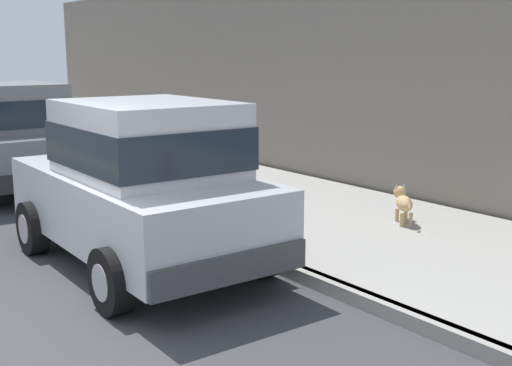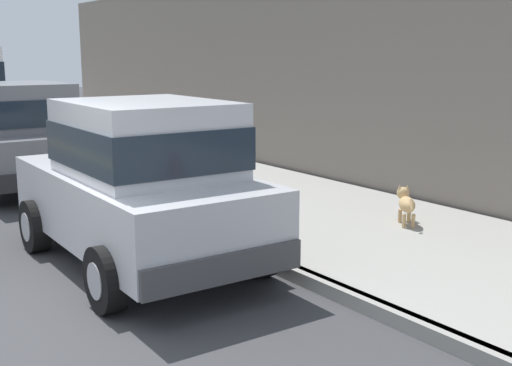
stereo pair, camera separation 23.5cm
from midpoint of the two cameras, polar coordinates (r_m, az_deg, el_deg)
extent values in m
cube|color=gray|center=(7.38, 1.95, -6.92)|extent=(0.16, 64.00, 0.14)
cube|color=#99968E|center=(8.55, 11.61, -4.58)|extent=(3.60, 64.00, 0.14)
cube|color=#BCBCC1|center=(7.45, -9.38, -1.84)|extent=(1.80, 3.73, 0.76)
cube|color=#BCBCC1|center=(7.09, -8.72, 3.92)|extent=(1.55, 1.93, 0.80)
cube|color=#19232D|center=(7.10, -8.71, 3.44)|extent=(1.59, 1.97, 0.44)
cube|color=#424243|center=(9.13, -14.13, -1.15)|extent=(1.69, 0.23, 0.28)
cube|color=#424243|center=(5.99, -1.91, -7.35)|extent=(1.69, 0.23, 0.28)
cylinder|color=black|center=(8.30, -18.08, -3.60)|extent=(0.23, 0.64, 0.64)
cylinder|color=#9E9EA3|center=(8.30, -18.08, -3.60)|extent=(0.25, 0.36, 0.35)
cylinder|color=black|center=(8.91, -7.43, -2.13)|extent=(0.23, 0.64, 0.64)
cylinder|color=#9E9EA3|center=(8.91, -7.43, -2.13)|extent=(0.25, 0.36, 0.35)
cylinder|color=black|center=(6.22, -11.98, -8.26)|extent=(0.23, 0.64, 0.64)
cylinder|color=#9E9EA3|center=(6.22, -11.98, -8.26)|extent=(0.25, 0.36, 0.35)
cylinder|color=black|center=(7.01, 1.18, -5.76)|extent=(0.23, 0.64, 0.64)
cylinder|color=#9E9EA3|center=(7.01, 1.18, -5.76)|extent=(0.25, 0.36, 0.35)
cube|color=#EAEACC|center=(8.93, -17.51, 0.71)|extent=(0.28, 0.09, 0.14)
cube|color=#EAEACC|center=(9.28, -11.22, 1.41)|extent=(0.28, 0.09, 0.14)
cube|color=slate|center=(12.25, -19.77, 2.79)|extent=(1.73, 3.70, 0.76)
cube|color=slate|center=(11.93, -19.68, 6.35)|extent=(1.52, 1.90, 0.80)
cube|color=#19232D|center=(11.93, -19.66, 6.07)|extent=(1.55, 1.94, 0.44)
cube|color=#252527|center=(10.59, -16.96, 0.39)|extent=(1.69, 0.20, 0.28)
cylinder|color=black|center=(13.64, -17.55, 2.12)|extent=(0.22, 0.64, 0.64)
cylinder|color=#9E9EA3|center=(13.64, -17.55, 2.12)|extent=(0.24, 0.35, 0.35)
cylinder|color=black|center=(11.51, -13.93, 0.69)|extent=(0.22, 0.64, 0.64)
cylinder|color=#9E9EA3|center=(11.51, -13.93, 0.69)|extent=(0.24, 0.35, 0.35)
cube|color=#EAEACC|center=(14.13, -19.81, 4.30)|extent=(0.28, 0.08, 0.14)
cylinder|color=black|center=(16.49, -20.51, 3.44)|extent=(0.24, 0.65, 0.64)
cylinder|color=#9E9EA3|center=(16.49, -20.51, 3.44)|extent=(0.25, 0.36, 0.35)
ellipsoid|color=tan|center=(8.82, 13.89, -1.85)|extent=(0.42, 0.47, 0.20)
cylinder|color=tan|center=(8.98, 13.27, -2.83)|extent=(0.05, 0.05, 0.18)
cylinder|color=tan|center=(9.00, 14.02, -2.82)|extent=(0.05, 0.05, 0.18)
cylinder|color=tan|center=(8.72, 13.64, -3.27)|extent=(0.05, 0.05, 0.18)
cylinder|color=tan|center=(8.74, 14.40, -3.26)|extent=(0.05, 0.05, 0.18)
sphere|color=tan|center=(9.07, 13.53, -0.88)|extent=(0.17, 0.17, 0.17)
ellipsoid|color=brown|center=(9.16, 13.40, -0.88)|extent=(0.12, 0.13, 0.06)
cone|color=tan|center=(9.03, 13.25, -0.36)|extent=(0.06, 0.06, 0.07)
cone|color=tan|center=(9.06, 13.87, -0.36)|extent=(0.06, 0.06, 0.07)
cylinder|color=tan|center=(8.55, 14.28, -1.85)|extent=(0.10, 0.12, 0.13)
cube|color=slate|center=(13.45, 1.91, 9.58)|extent=(0.50, 20.00, 3.94)
camera|label=1|loc=(0.12, -89.13, 0.17)|focal=45.52mm
camera|label=2|loc=(0.12, 90.87, -0.17)|focal=45.52mm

